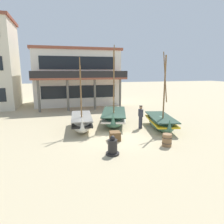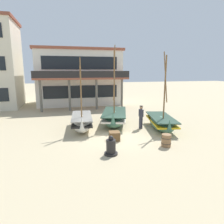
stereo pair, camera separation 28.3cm
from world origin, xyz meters
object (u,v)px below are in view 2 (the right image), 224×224
object	(u,v)px
fishing_boat_near_left	(82,122)
fisherman_by_hull	(141,117)
harbor_building_main	(79,77)
capstan_winch	(111,147)
cargo_crate	(114,136)
fishing_boat_far_right	(161,122)
wooden_barrel	(166,140)
fishing_boat_centre_large	(115,117)

from	to	relation	value
fishing_boat_near_left	fisherman_by_hull	distance (m)	4.25
fisherman_by_hull	harbor_building_main	bearing A→B (deg)	103.88
capstan_winch	cargo_crate	size ratio (longest dim) A/B	1.56
fishing_boat_far_right	wooden_barrel	size ratio (longest dim) A/B	7.72
fishing_boat_near_left	wooden_barrel	world-z (taller)	fishing_boat_near_left
fisherman_by_hull	capstan_winch	world-z (taller)	fisherman_by_hull
fisherman_by_hull	wooden_barrel	bearing A→B (deg)	-89.78
fisherman_by_hull	capstan_winch	bearing A→B (deg)	-128.98
fishing_boat_far_right	cargo_crate	xyz separation A→B (m)	(-3.88, -1.50, -0.25)
capstan_winch	wooden_barrel	xyz separation A→B (m)	(3.23, 0.31, -0.04)
fisherman_by_hull	capstan_winch	xyz separation A→B (m)	(-3.22, -3.97, -0.44)
fishing_boat_far_right	capstan_winch	world-z (taller)	fishing_boat_far_right
fishing_boat_far_right	capstan_winch	distance (m)	5.78
capstan_winch	wooden_barrel	size ratio (longest dim) A/B	1.41
fishing_boat_far_right	wooden_barrel	world-z (taller)	fishing_boat_far_right
fisherman_by_hull	cargo_crate	xyz separation A→B (m)	(-2.51, -1.97, -0.57)
fishing_boat_centre_large	wooden_barrel	size ratio (longest dim) A/B	8.62
fishing_boat_far_right	harbor_building_main	xyz separation A→B (m)	(-4.61, 13.56, 2.86)
capstan_winch	harbor_building_main	xyz separation A→B (m)	(-0.02, 17.07, 2.99)
fisherman_by_hull	harbor_building_main	world-z (taller)	harbor_building_main
fishing_boat_centre_large	wooden_barrel	distance (m)	5.45
cargo_crate	fishing_boat_centre_large	bearing A→B (deg)	74.97
fishing_boat_centre_large	wooden_barrel	xyz separation A→B (m)	(1.58, -5.21, -0.24)
capstan_winch	harbor_building_main	bearing A→B (deg)	90.07
cargo_crate	fishing_boat_far_right	bearing A→B (deg)	21.16
fishing_boat_centre_large	fishing_boat_far_right	world-z (taller)	fishing_boat_centre_large
fishing_boat_centre_large	cargo_crate	world-z (taller)	fishing_boat_centre_large
fishing_boat_centre_large	capstan_winch	size ratio (longest dim) A/B	6.10
wooden_barrel	harbor_building_main	distance (m)	17.34
fishing_boat_far_right	wooden_barrel	distance (m)	3.48
fisherman_by_hull	cargo_crate	distance (m)	3.24
fishing_boat_far_right	harbor_building_main	size ratio (longest dim) A/B	0.52
fishing_boat_near_left	harbor_building_main	bearing A→B (deg)	85.67
fishing_boat_near_left	cargo_crate	world-z (taller)	fishing_boat_near_left
fishing_boat_far_right	capstan_winch	bearing A→B (deg)	-142.61
fishing_boat_centre_large	fishing_boat_far_right	xyz separation A→B (m)	(2.94, -2.02, -0.07)
fishing_boat_centre_large	cargo_crate	size ratio (longest dim) A/B	9.50
fishing_boat_centre_large	cargo_crate	distance (m)	3.66
wooden_barrel	harbor_building_main	size ratio (longest dim) A/B	0.07
fishing_boat_far_right	cargo_crate	size ratio (longest dim) A/B	8.52
fishing_boat_far_right	cargo_crate	world-z (taller)	fishing_boat_far_right
cargo_crate	fishing_boat_near_left	bearing A→B (deg)	121.36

